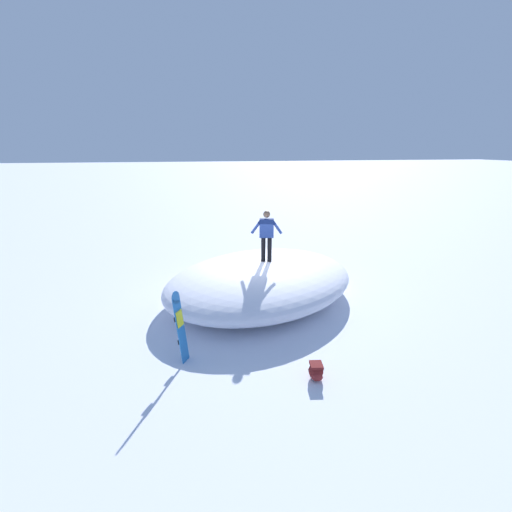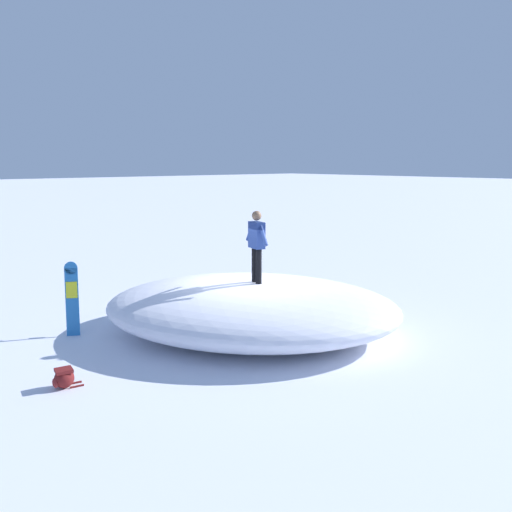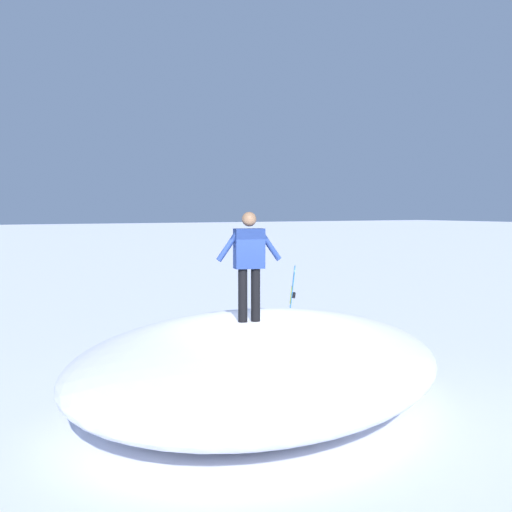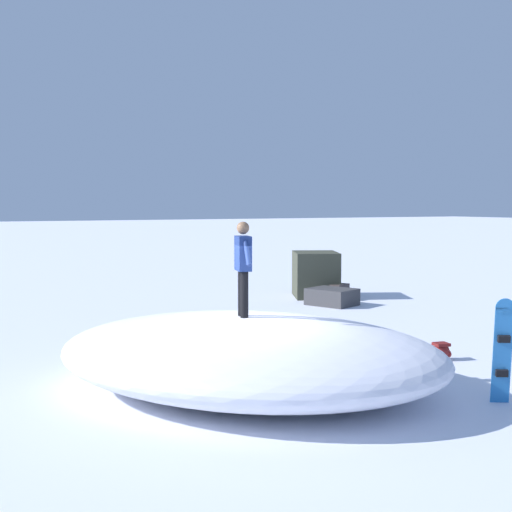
% 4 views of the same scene
% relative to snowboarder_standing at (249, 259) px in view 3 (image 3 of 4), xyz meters
% --- Properties ---
extents(ground, '(240.00, 240.00, 0.00)m').
position_rel_snowboarder_standing_xyz_m(ground, '(-0.09, -0.31, -2.20)').
color(ground, white).
extents(snow_mound, '(8.37, 8.68, 1.25)m').
position_rel_snowboarder_standing_xyz_m(snow_mound, '(0.01, -0.18, -1.57)').
color(snow_mound, white).
rests_on(snow_mound, ground).
extents(snowboarder_standing, '(0.33, 1.00, 1.66)m').
position_rel_snowboarder_standing_xyz_m(snowboarder_standing, '(0.00, 0.00, 0.00)').
color(snowboarder_standing, black).
rests_on(snowboarder_standing, snow_mound).
extents(snowboard_primary_upright, '(0.36, 0.33, 1.73)m').
position_rel_snowboarder_standing_xyz_m(snowboard_primary_upright, '(3.22, -2.83, -1.30)').
color(snowboard_primary_upright, '#2672BF').
rests_on(snowboard_primary_upright, ground).
extents(backpack_near, '(0.55, 0.37, 0.36)m').
position_rel_snowboarder_standing_xyz_m(backpack_near, '(4.57, -0.01, -2.02)').
color(backpack_near, maroon).
rests_on(backpack_near, ground).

